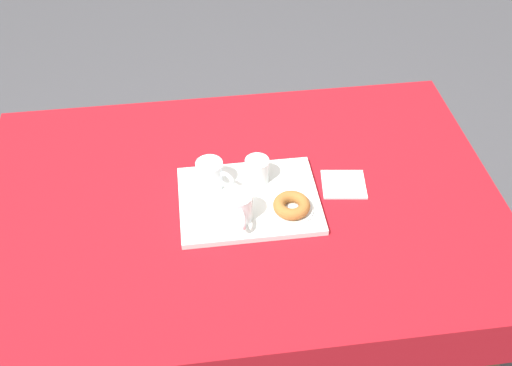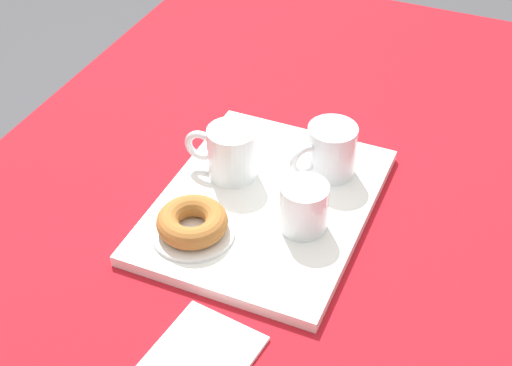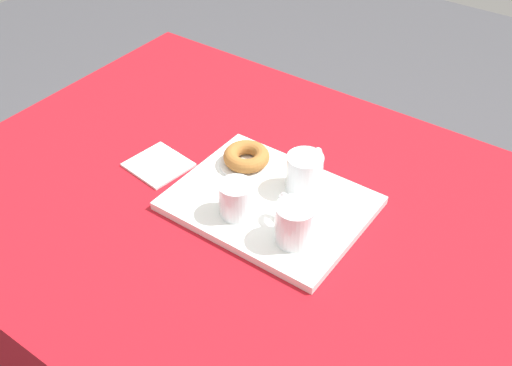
% 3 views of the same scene
% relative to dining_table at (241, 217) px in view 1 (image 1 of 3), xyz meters
% --- Properties ---
extents(ground_plane, '(6.00, 6.00, 0.00)m').
position_rel_dining_table_xyz_m(ground_plane, '(0.00, 0.00, -0.66)').
color(ground_plane, '#47474C').
extents(dining_table, '(1.52, 1.03, 0.73)m').
position_rel_dining_table_xyz_m(dining_table, '(0.00, 0.00, 0.00)').
color(dining_table, '#A8141E').
rests_on(dining_table, ground).
extents(serving_tray, '(0.40, 0.31, 0.02)m').
position_rel_dining_table_xyz_m(serving_tray, '(-0.02, 0.02, 0.09)').
color(serving_tray, white).
rests_on(serving_tray, dining_table).
extents(tea_mug_left, '(0.08, 0.12, 0.09)m').
position_rel_dining_table_xyz_m(tea_mug_left, '(0.01, 0.09, 0.14)').
color(tea_mug_left, white).
rests_on(tea_mug_left, serving_tray).
extents(tea_mug_right, '(0.11, 0.09, 0.09)m').
position_rel_dining_table_xyz_m(tea_mug_right, '(0.08, -0.05, 0.14)').
color(tea_mug_right, white).
rests_on(tea_mug_right, serving_tray).
extents(water_glass_near, '(0.07, 0.07, 0.08)m').
position_rel_dining_table_xyz_m(water_glass_near, '(-0.06, -0.05, 0.13)').
color(water_glass_near, white).
rests_on(water_glass_near, serving_tray).
extents(donut_plate_left, '(0.12, 0.12, 0.01)m').
position_rel_dining_table_xyz_m(donut_plate_left, '(-0.14, 0.09, 0.10)').
color(donut_plate_left, white).
rests_on(donut_plate_left, serving_tray).
extents(sugar_donut_left, '(0.10, 0.10, 0.03)m').
position_rel_dining_table_xyz_m(sugar_donut_left, '(-0.14, 0.09, 0.12)').
color(sugar_donut_left, '#A3662D').
rests_on(sugar_donut_left, donut_plate_left).
extents(paper_napkin, '(0.14, 0.14, 0.01)m').
position_rel_dining_table_xyz_m(paper_napkin, '(-0.31, -0.02, 0.08)').
color(paper_napkin, white).
rests_on(paper_napkin, dining_table).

